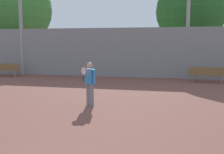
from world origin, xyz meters
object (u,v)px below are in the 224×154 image
Objects in this scene: bench_adjacent_court at (5,68)px; tree_green_broad at (191,11)px; tennis_player at (90,81)px; bench_courtside_far at (207,73)px; tree_green_tall at (18,10)px.

bench_adjacent_court is 0.28× the size of tree_green_broad.
tennis_player is 8.36m from bench_courtside_far.
tennis_player is at bearing -40.01° from bench_adjacent_court.
tree_green_broad is (-0.60, 5.49, 4.13)m from bench_courtside_far.
bench_adjacent_court is at bearing -68.37° from tree_green_tall.
bench_courtside_far is (4.92, 6.75, -0.36)m from tennis_player.
tree_green_tall reaches higher than tree_green_broad.
tree_green_broad is (4.32, 12.24, 3.77)m from tennis_player.
tree_green_broad is (12.36, 5.49, 4.13)m from bench_adjacent_court.
tennis_player is 0.81× the size of bench_courtside_far.
bench_courtside_far is 0.27× the size of tree_green_broad.
bench_courtside_far is at bearing -0.00° from bench_adjacent_court.
bench_courtside_far is at bearing -20.04° from tree_green_tall.
tennis_player is 0.20× the size of tree_green_tall.
bench_adjacent_court is at bearing 172.08° from tennis_player.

